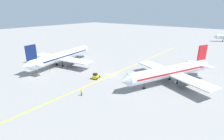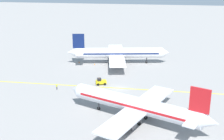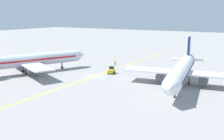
# 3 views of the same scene
# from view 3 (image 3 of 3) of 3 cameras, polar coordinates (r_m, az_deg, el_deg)

# --- Properties ---
(ground_plane) EXTENTS (400.00, 400.00, 0.00)m
(ground_plane) POSITION_cam_3_polar(r_m,az_deg,el_deg) (72.02, -3.88, -1.41)
(ground_plane) COLOR gray
(apron_yellow_centreline) EXTENTS (1.81, 120.00, 0.01)m
(apron_yellow_centreline) POSITION_cam_3_polar(r_m,az_deg,el_deg) (72.02, -3.88, -1.41)
(apron_yellow_centreline) COLOR yellow
(apron_yellow_centreline) RESTS_ON ground
(airplane_at_gate) EXTENTS (28.47, 35.46, 10.60)m
(airplane_at_gate) POSITION_cam_3_polar(r_m,az_deg,el_deg) (64.24, 14.97, -0.07)
(airplane_at_gate) COLOR white
(airplane_at_gate) RESTS_ON ground
(airplane_adjacent_stand) EXTENTS (27.71, 33.68, 10.60)m
(airplane_adjacent_stand) POSITION_cam_3_polar(r_m,az_deg,el_deg) (79.08, -17.54, 2.01)
(airplane_adjacent_stand) COLOR silver
(airplane_adjacent_stand) RESTS_ON ground
(baggage_tug_white) EXTENTS (2.52, 3.33, 2.11)m
(baggage_tug_white) POSITION_cam_3_polar(r_m,az_deg,el_deg) (75.28, -0.15, -0.08)
(baggage_tug_white) COLOR gold
(baggage_tug_white) RESTS_ON ground
(ground_crew_worker) EXTENTS (0.58, 0.23, 1.68)m
(ground_crew_worker) POSITION_cam_3_polar(r_m,az_deg,el_deg) (87.58, 0.67, 1.66)
(ground_crew_worker) COLOR #23232D
(ground_crew_worker) RESTS_ON ground
(traffic_cone_near_nose) EXTENTS (0.32, 0.32, 0.55)m
(traffic_cone_near_nose) POSITION_cam_3_polar(r_m,az_deg,el_deg) (73.04, 14.43, -1.36)
(traffic_cone_near_nose) COLOR orange
(traffic_cone_near_nose) RESTS_ON ground
(traffic_cone_mid_apron) EXTENTS (0.32, 0.32, 0.55)m
(traffic_cone_mid_apron) POSITION_cam_3_polar(r_m,az_deg,el_deg) (78.17, 16.75, -0.62)
(traffic_cone_mid_apron) COLOR orange
(traffic_cone_mid_apron) RESTS_ON ground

